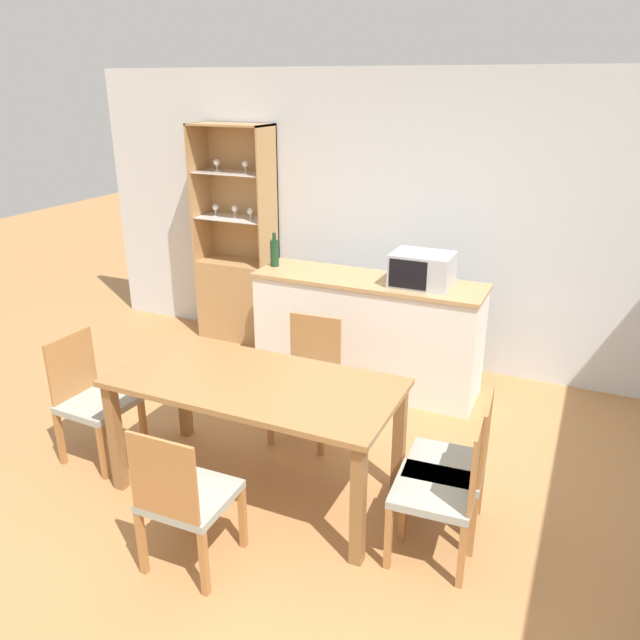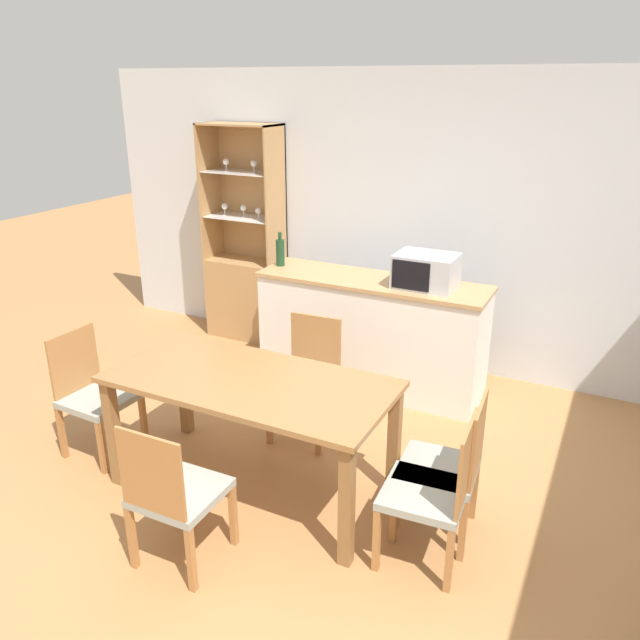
{
  "view_description": "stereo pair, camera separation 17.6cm",
  "coord_description": "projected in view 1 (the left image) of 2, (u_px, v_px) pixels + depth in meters",
  "views": [
    {
      "loc": [
        1.31,
        -2.61,
        2.44
      ],
      "look_at": [
        -0.37,
        1.11,
        0.87
      ],
      "focal_mm": 35.0,
      "sensor_mm": 36.0,
      "label": 1
    },
    {
      "loc": [
        1.47,
        -2.53,
        2.44
      ],
      "look_at": [
        -0.37,
        1.11,
        0.87
      ],
      "focal_mm": 35.0,
      "sensor_mm": 36.0,
      "label": 2
    }
  ],
  "objects": [
    {
      "name": "wine_bottle",
      "position": [
        275.0,
        252.0,
        5.33
      ],
      "size": [
        0.07,
        0.07,
        0.29
      ],
      "color": "#193D23",
      "rests_on": "kitchen_counter"
    },
    {
      "name": "kitchen_counter",
      "position": [
        367.0,
        332.0,
        5.2
      ],
      "size": [
        1.89,
        0.55,
        0.94
      ],
      "color": "white",
      "rests_on": "ground_plane"
    },
    {
      "name": "dining_table",
      "position": [
        255.0,
        395.0,
        3.75
      ],
      "size": [
        1.73,
        0.83,
        0.77
      ],
      "color": "olive",
      "rests_on": "ground_plane"
    },
    {
      "name": "ground_plane",
      "position": [
        299.0,
        532.0,
        3.6
      ],
      "size": [
        18.0,
        18.0,
        0.0
      ],
      "primitive_type": "plane",
      "color": "#B27A47"
    },
    {
      "name": "microwave",
      "position": [
        422.0,
        270.0,
        4.81
      ],
      "size": [
        0.46,
        0.35,
        0.26
      ],
      "color": "#B7BABF",
      "rests_on": "kitchen_counter"
    },
    {
      "name": "dining_chair_side_left_near",
      "position": [
        93.0,
        399.0,
        4.19
      ],
      "size": [
        0.44,
        0.44,
        0.87
      ],
      "rotation": [
        0.0,
        0.0,
        -1.61
      ],
      "color": "#999E93",
      "rests_on": "ground_plane"
    },
    {
      "name": "dining_chair_head_far",
      "position": [
        308.0,
        380.0,
        4.47
      ],
      "size": [
        0.45,
        0.45,
        0.87
      ],
      "rotation": [
        0.0,
        0.0,
        3.2
      ],
      "color": "#999E93",
      "rests_on": "ground_plane"
    },
    {
      "name": "dining_chair_side_right_far",
      "position": [
        454.0,
        464.0,
        3.48
      ],
      "size": [
        0.45,
        0.45,
        0.87
      ],
      "rotation": [
        0.0,
        0.0,
        1.65
      ],
      "color": "#999E93",
      "rests_on": "ground_plane"
    },
    {
      "name": "display_cabinet",
      "position": [
        238.0,
        281.0,
        6.16
      ],
      "size": [
        0.75,
        0.37,
        2.08
      ],
      "color": "tan",
      "rests_on": "ground_plane"
    },
    {
      "name": "dining_chair_head_near",
      "position": [
        185.0,
        498.0,
        3.2
      ],
      "size": [
        0.43,
        0.43,
        0.87
      ],
      "rotation": [
        0.0,
        0.0,
        0.02
      ],
      "color": "#999E93",
      "rests_on": "ground_plane"
    },
    {
      "name": "dining_chair_side_right_near",
      "position": [
        443.0,
        489.0,
        3.27
      ],
      "size": [
        0.45,
        0.45,
        0.87
      ],
      "rotation": [
        0.0,
        0.0,
        1.64
      ],
      "color": "#999E93",
      "rests_on": "ground_plane"
    },
    {
      "name": "wall_back",
      "position": [
        431.0,
        225.0,
        5.38
      ],
      "size": [
        6.8,
        0.06,
        2.55
      ],
      "color": "silver",
      "rests_on": "ground_plane"
    }
  ]
}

